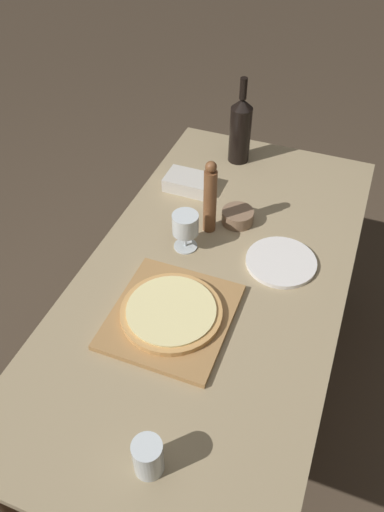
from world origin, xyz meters
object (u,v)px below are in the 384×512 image
object	(u,v)px
pizza	(171,312)
small_bowl	(238,216)
wine_glass	(185,225)
pepper_mill	(210,198)
wine_bottle	(240,129)

from	to	relation	value
pizza	small_bowl	bearing A→B (deg)	84.09
pizza	wine_glass	world-z (taller)	wine_glass
pepper_mill	pizza	bearing A→B (deg)	-85.78
wine_bottle	pepper_mill	distance (m)	0.45
wine_bottle	small_bowl	size ratio (longest dim) A/B	3.10
pepper_mill	wine_bottle	bearing A→B (deg)	94.28
pizza	wine_glass	bearing A→B (deg)	103.86
pepper_mill	small_bowl	xyz separation A→B (m)	(0.08, 0.07, -0.11)
pizza	pepper_mill	size ratio (longest dim) A/B	1.07
pepper_mill	wine_glass	xyz separation A→B (m)	(-0.04, -0.11, -0.04)
pizza	wine_bottle	size ratio (longest dim) A/B	0.85
pepper_mill	wine_glass	distance (m)	0.13
wine_bottle	pepper_mill	size ratio (longest dim) A/B	1.26
pizza	pepper_mill	bearing A→B (deg)	94.22
pepper_mill	wine_glass	size ratio (longest dim) A/B	2.03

